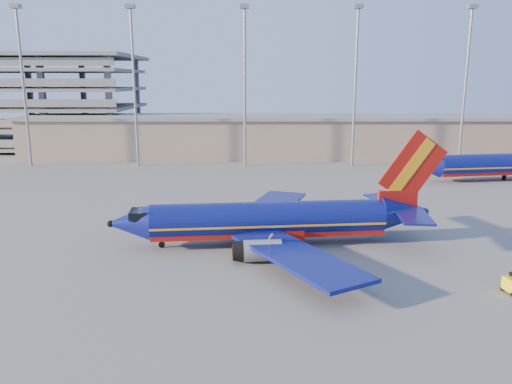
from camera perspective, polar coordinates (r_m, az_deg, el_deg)
The scene contains 6 objects.
ground at distance 48.91m, azimuth 3.78°, elevation -6.10°, with size 220.00×220.00×0.00m, color slate.
terminal_building at distance 105.67m, azimuth 7.07°, elevation 6.40°, with size 122.00×16.00×8.50m.
parking_garage at distance 133.80m, azimuth -26.64°, elevation 9.66°, with size 62.00×32.00×21.40m.
light_mast_row at distance 92.59m, azimuth 5.10°, elevation 13.77°, with size 101.60×1.60×28.65m.
aircraft_main at distance 48.57m, azimuth 2.31°, elevation -3.29°, with size 32.79×31.42×11.11m.
aircraft_second at distance 89.72m, azimuth 27.07°, elevation 2.87°, with size 33.09×12.81×11.24m.
Camera 1 is at (-3.43, -46.18, 15.74)m, focal length 35.00 mm.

